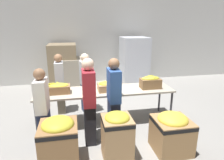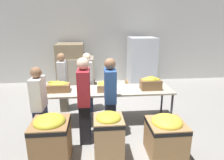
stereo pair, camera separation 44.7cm
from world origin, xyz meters
The scene contains 17 objects.
ground_plane centered at (0.00, 0.00, 0.00)m, with size 30.00×30.00×0.00m, color gray.
wall_back centered at (0.00, 3.50, 2.00)m, with size 16.00×0.08×4.00m.
sorting_table centered at (0.00, 0.00, 0.76)m, with size 3.15×0.78×0.81m.
banana_box_0 centered at (-1.04, -0.01, 0.93)m, with size 0.49×0.30×0.25m.
banana_box_1 centered at (0.03, -0.05, 0.92)m, with size 0.40×0.36×0.23m.
banana_box_2 centered at (1.07, -0.07, 0.96)m, with size 0.47×0.27×0.30m.
volunteer_0 centered at (-1.06, 0.78, 0.78)m, with size 0.22×0.42×1.56m.
volunteer_1 centered at (0.08, -0.61, 0.83)m, with size 0.22×0.45×1.66m.
volunteer_2 centered at (-0.41, 0.67, 0.78)m, with size 0.29×0.46×1.57m.
volunteer_3 centered at (-1.29, -0.74, 0.77)m, with size 0.22×0.42×1.55m.
volunteer_4 centered at (-0.43, -0.75, 0.85)m, with size 0.23×0.46×1.71m.
donation_bin_0 centered at (-0.99, -1.33, 0.45)m, with size 0.62×0.62×0.86m.
donation_bin_1 centered at (-0.01, -1.33, 0.46)m, with size 0.51×0.51×0.86m.
donation_bin_2 centered at (1.02, -1.33, 0.40)m, with size 0.65×0.65×0.75m.
pallet_stack_0 centered at (1.51, 2.66, 0.89)m, with size 1.02×1.02×1.80m.
pallet_stack_1 centered at (-1.06, 2.82, 0.78)m, with size 1.03×1.03×1.59m.
pallet_stack_2 centered at (-0.67, 2.70, 0.54)m, with size 0.94×0.94×1.10m.
Camera 2 is at (-0.23, -4.38, 2.34)m, focal length 32.00 mm.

